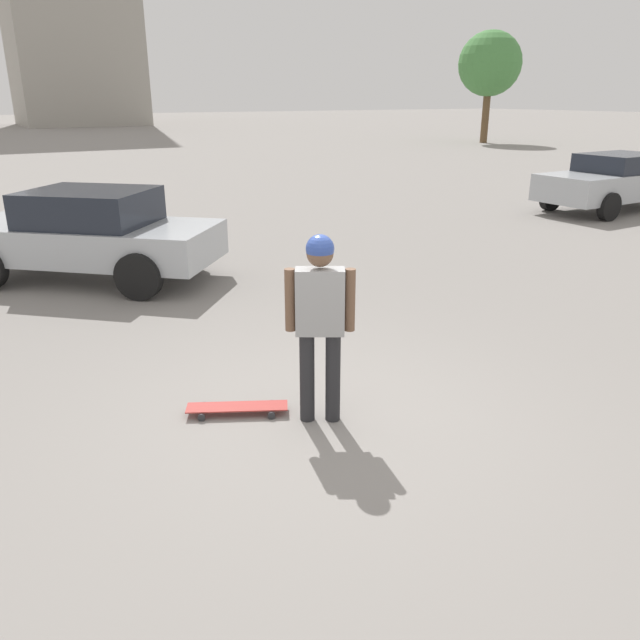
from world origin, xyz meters
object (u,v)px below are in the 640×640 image
Objects in this scene: skateboard at (237,407)px; car_parked_far at (616,181)px; car_parked_near at (89,234)px; person at (320,311)px.

car_parked_far reaches higher than skateboard.
person is at bearing 139.66° from car_parked_near.
person reaches higher than car_parked_far.
person is at bearing 169.17° from skateboard.
skateboard is 5.57m from car_parked_near.
person is 13.80m from car_parked_far.
car_parked_near is 0.93× the size of car_parked_far.
person is 1.86× the size of skateboard.
car_parked_near is at bearing -1.62° from car_parked_far.
person is 0.41× the size of car_parked_near.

